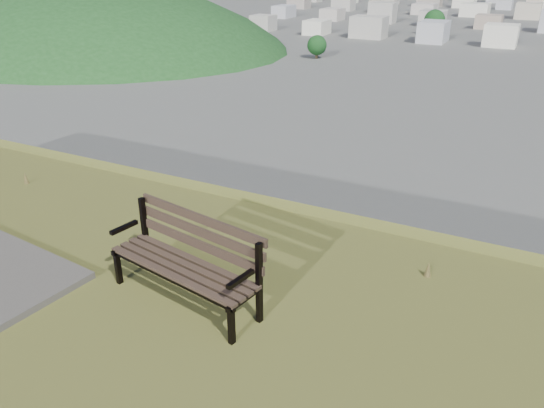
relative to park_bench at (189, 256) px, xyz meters
The scene contains 3 objects.
park_bench is the anchor object (origin of this frame).
green_wooded_hill 196.51m from the park_bench, 136.40° to the left, with size 167.81×134.24×83.90m.
city_trees 319.15m from the park_bench, 94.80° to the left, with size 406.52×387.20×9.98m.
Camera 1 is at (3.17, -2.14, 28.30)m, focal length 35.00 mm.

